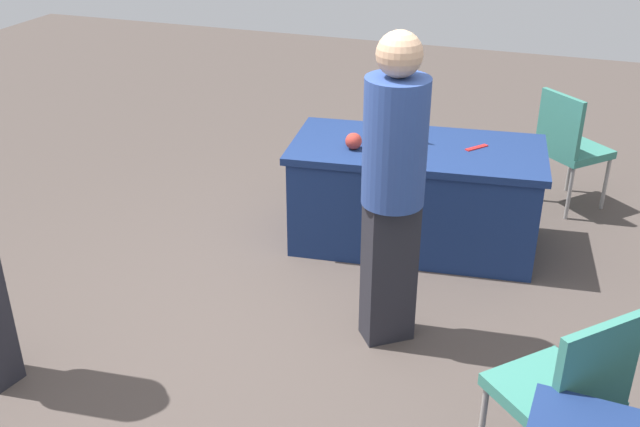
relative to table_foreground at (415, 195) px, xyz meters
name	(u,v)px	position (x,y,z in m)	size (l,w,h in m)	color
ground_plane	(300,348)	(0.32, 1.46, -0.38)	(14.40, 14.40, 0.00)	#4C423D
table_foreground	(415,195)	(0.00, 0.00, 0.00)	(1.82, 1.04, 0.75)	navy
chair_near_front	(569,143)	(-0.98, -0.97, 0.16)	(0.62, 0.62, 0.94)	#9E9993
chair_tucked_left	(566,390)	(-1.10, 2.06, 0.19)	(0.62, 0.62, 0.98)	#9E9993
person_organiser	(393,179)	(-0.11, 1.17, 0.64)	(0.48, 0.48, 1.80)	#26262D
laptop_silver	(395,139)	(0.16, 0.02, 0.41)	(0.32, 0.30, 0.21)	silver
yarn_ball	(354,141)	(0.40, 0.19, 0.43)	(0.11, 0.11, 0.11)	#B2382D
scissors_red	(477,148)	(-0.39, -0.10, 0.38)	(0.18, 0.04, 0.01)	red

